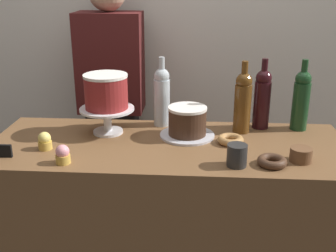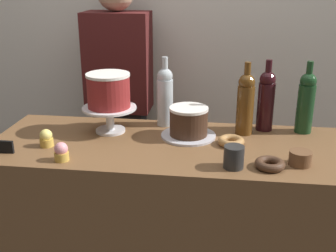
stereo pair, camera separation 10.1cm
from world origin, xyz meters
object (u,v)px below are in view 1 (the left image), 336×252
at_px(wine_bottle_green, 301,99).
at_px(cupcake_strawberry, 63,155).
at_px(wine_bottle_dark_red, 262,98).
at_px(coffee_cup_ceramic, 237,155).
at_px(wine_bottle_clear, 162,96).
at_px(cookie_stack, 301,155).
at_px(price_sign_chalkboard, 3,151).
at_px(wine_bottle_amber, 243,101).
at_px(donut_chocolate, 272,161).
at_px(white_layer_cake, 106,91).
at_px(cupcake_lemon, 45,141).
at_px(cake_stand_pedestal, 107,116).
at_px(donut_maple, 230,140).
at_px(barista_figure, 113,111).
at_px(chocolate_round_cake, 187,121).

height_order(wine_bottle_green, cupcake_strawberry, wine_bottle_green).
bearing_deg(wine_bottle_dark_red, coffee_cup_ceramic, -108.88).
xyz_separation_m(wine_bottle_clear, cupcake_strawberry, (-0.34, -0.46, -0.11)).
distance_m(cookie_stack, price_sign_chalkboard, 1.16).
height_order(wine_bottle_amber, cookie_stack, wine_bottle_amber).
relative_size(wine_bottle_clear, donut_chocolate, 2.91).
height_order(white_layer_cake, wine_bottle_dark_red, wine_bottle_dark_red).
height_order(wine_bottle_amber, cupcake_strawberry, wine_bottle_amber).
bearing_deg(cupcake_lemon, cake_stand_pedestal, 42.77).
relative_size(cupcake_lemon, price_sign_chalkboard, 1.06).
bearing_deg(wine_bottle_amber, donut_maple, -112.00).
bearing_deg(cookie_stack, wine_bottle_dark_red, 105.37).
distance_m(white_layer_cake, donut_maple, 0.58).
height_order(cupcake_lemon, donut_maple, cupcake_lemon).
bearing_deg(price_sign_chalkboard, cupcake_strawberry, -8.97).
bearing_deg(wine_bottle_amber, wine_bottle_clear, 169.33).
relative_size(cupcake_lemon, donut_maple, 0.66).
bearing_deg(barista_figure, wine_bottle_amber, -34.78).
bearing_deg(cupcake_strawberry, price_sign_chalkboard, 171.03).
distance_m(wine_bottle_clear, wine_bottle_green, 0.64).
bearing_deg(cupcake_lemon, wine_bottle_amber, 17.46).
height_order(wine_bottle_green, donut_chocolate, wine_bottle_green).
height_order(cake_stand_pedestal, wine_bottle_clear, wine_bottle_clear).
height_order(cupcake_lemon, barista_figure, barista_figure).
distance_m(wine_bottle_amber, coffee_cup_ceramic, 0.38).
xyz_separation_m(wine_bottle_green, wine_bottle_dark_red, (-0.17, 0.01, 0.00)).
bearing_deg(cake_stand_pedestal, chocolate_round_cake, -2.73).
distance_m(chocolate_round_cake, donut_chocolate, 0.43).
bearing_deg(cupcake_lemon, barista_figure, 79.85).
bearing_deg(wine_bottle_clear, cupcake_strawberry, -126.64).
height_order(chocolate_round_cake, cupcake_lemon, chocolate_round_cake).
xyz_separation_m(cupcake_lemon, barista_figure, (0.13, 0.74, -0.11)).
height_order(white_layer_cake, wine_bottle_clear, wine_bottle_clear).
bearing_deg(wine_bottle_amber, donut_chocolate, -76.83).
bearing_deg(barista_figure, wine_bottle_green, -23.89).
relative_size(wine_bottle_dark_red, donut_maple, 2.91).
bearing_deg(donut_maple, wine_bottle_green, 31.28).
bearing_deg(cupcake_lemon, white_layer_cake, 42.77).
height_order(cupcake_strawberry, barista_figure, barista_figure).
distance_m(cake_stand_pedestal, wine_bottle_clear, 0.27).
bearing_deg(donut_chocolate, wine_bottle_amber, 103.17).
relative_size(wine_bottle_clear, wine_bottle_dark_red, 1.00).
bearing_deg(price_sign_chalkboard, chocolate_round_cake, 20.96).
bearing_deg(wine_bottle_green, wine_bottle_clear, 178.67).
bearing_deg(cupcake_strawberry, wine_bottle_clear, 53.36).
relative_size(white_layer_cake, chocolate_round_cake, 1.14).
bearing_deg(chocolate_round_cake, wine_bottle_clear, 131.12).
height_order(chocolate_round_cake, coffee_cup_ceramic, chocolate_round_cake).
height_order(chocolate_round_cake, cookie_stack, chocolate_round_cake).
bearing_deg(cookie_stack, wine_bottle_amber, 122.57).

